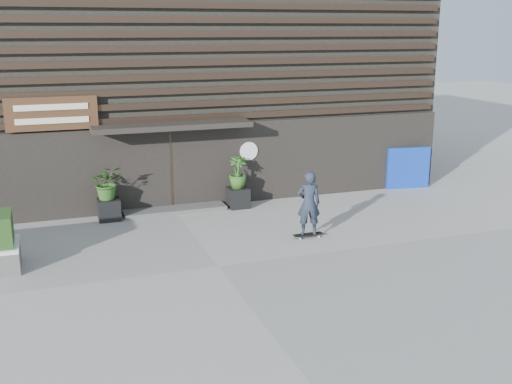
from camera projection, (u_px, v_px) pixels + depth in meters
name	position (u px, v px, depth m)	size (l,w,h in m)	color
ground	(218.00, 266.00, 13.98)	(80.00, 80.00, 0.00)	#999691
entrance_step	(175.00, 209.00, 18.16)	(3.00, 0.80, 0.12)	#4A4947
planter_pot_left	(109.00, 210.00, 17.30)	(0.60, 0.60, 0.60)	black
bamboo_left	(107.00, 183.00, 17.10)	(0.86, 0.75, 0.96)	#2D591E
planter_pot_right	(238.00, 198.00, 18.52)	(0.60, 0.60, 0.60)	black
bamboo_right	(238.00, 172.00, 18.32)	(0.54, 0.54, 0.96)	#2D591E
blue_tarp	(408.00, 168.00, 20.65)	(1.48, 0.12, 1.39)	#0C2FA5
building	(139.00, 64.00, 22.03)	(18.00, 11.00, 8.00)	black
skateboarder	(309.00, 204.00, 15.67)	(0.78, 0.53, 1.74)	black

